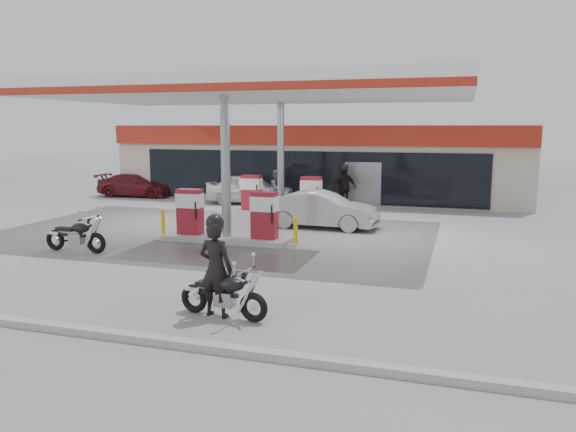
{
  "coord_description": "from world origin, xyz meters",
  "views": [
    {
      "loc": [
        7.81,
        -15.62,
        3.97
      ],
      "look_at": [
        2.61,
        0.8,
        1.2
      ],
      "focal_mm": 35.0,
      "sensor_mm": 36.0,
      "label": 1
    }
  ],
  "objects_px": {
    "sedan_white": "(250,189)",
    "parked_motorcycle": "(76,236)",
    "parked_car_left": "(136,185)",
    "attendant": "(277,188)",
    "hatchback_silver": "(322,210)",
    "biker_walking": "(344,187)",
    "main_motorcycle": "(225,296)",
    "pump_island_near": "(227,221)",
    "pump_island_far": "(281,200)",
    "biker_main": "(216,269)"
  },
  "relations": [
    {
      "from": "sedan_white",
      "to": "parked_motorcycle",
      "type": "bearing_deg",
      "value": 163.16
    },
    {
      "from": "parked_motorcycle",
      "to": "parked_car_left",
      "type": "bearing_deg",
      "value": 115.49
    },
    {
      "from": "attendant",
      "to": "parked_car_left",
      "type": "height_order",
      "value": "attendant"
    },
    {
      "from": "sedan_white",
      "to": "hatchback_silver",
      "type": "relative_size",
      "value": 1.03
    },
    {
      "from": "hatchback_silver",
      "to": "parked_car_left",
      "type": "distance_m",
      "value": 14.09
    },
    {
      "from": "hatchback_silver",
      "to": "biker_walking",
      "type": "bearing_deg",
      "value": 4.74
    },
    {
      "from": "main_motorcycle",
      "to": "pump_island_near",
      "type": "bearing_deg",
      "value": 120.39
    },
    {
      "from": "attendant",
      "to": "parked_car_left",
      "type": "relative_size",
      "value": 0.41
    },
    {
      "from": "pump_island_far",
      "to": "biker_walking",
      "type": "distance_m",
      "value": 3.78
    },
    {
      "from": "main_motorcycle",
      "to": "biker_walking",
      "type": "distance_m",
      "value": 16.32
    },
    {
      "from": "hatchback_silver",
      "to": "parked_motorcycle",
      "type": "bearing_deg",
      "value": 137.47
    },
    {
      "from": "biker_main",
      "to": "parked_motorcycle",
      "type": "height_order",
      "value": "biker_main"
    },
    {
      "from": "biker_walking",
      "to": "pump_island_far",
      "type": "bearing_deg",
      "value": -159.32
    },
    {
      "from": "pump_island_near",
      "to": "hatchback_silver",
      "type": "relative_size",
      "value": 1.17
    },
    {
      "from": "pump_island_far",
      "to": "parked_motorcycle",
      "type": "bearing_deg",
      "value": -113.3
    },
    {
      "from": "parked_motorcycle",
      "to": "hatchback_silver",
      "type": "distance_m",
      "value": 9.13
    },
    {
      "from": "parked_motorcycle",
      "to": "attendant",
      "type": "distance_m",
      "value": 12.11
    },
    {
      "from": "biker_main",
      "to": "hatchback_silver",
      "type": "bearing_deg",
      "value": -82.17
    },
    {
      "from": "hatchback_silver",
      "to": "biker_walking",
      "type": "xyz_separation_m",
      "value": [
        -0.27,
        5.51,
        0.3
      ]
    },
    {
      "from": "parked_motorcycle",
      "to": "hatchback_silver",
      "type": "xyz_separation_m",
      "value": [
        6.39,
        6.51,
        0.21
      ]
    },
    {
      "from": "pump_island_near",
      "to": "attendant",
      "type": "xyz_separation_m",
      "value": [
        -1.15,
        8.8,
        0.19
      ]
    },
    {
      "from": "parked_car_left",
      "to": "pump_island_near",
      "type": "bearing_deg",
      "value": -138.85
    },
    {
      "from": "pump_island_near",
      "to": "parked_motorcycle",
      "type": "relative_size",
      "value": 2.31
    },
    {
      "from": "biker_main",
      "to": "sedan_white",
      "type": "height_order",
      "value": "biker_main"
    },
    {
      "from": "biker_main",
      "to": "parked_car_left",
      "type": "xyz_separation_m",
      "value": [
        -12.95,
        17.24,
        -0.39
      ]
    },
    {
      "from": "pump_island_near",
      "to": "parked_motorcycle",
      "type": "distance_m",
      "value": 4.9
    },
    {
      "from": "pump_island_near",
      "to": "attendant",
      "type": "bearing_deg",
      "value": 97.44
    },
    {
      "from": "attendant",
      "to": "hatchback_silver",
      "type": "height_order",
      "value": "attendant"
    },
    {
      "from": "sedan_white",
      "to": "main_motorcycle",
      "type": "bearing_deg",
      "value": -171.83
    },
    {
      "from": "pump_island_far",
      "to": "sedan_white",
      "type": "relative_size",
      "value": 1.13
    },
    {
      "from": "hatchback_silver",
      "to": "parked_car_left",
      "type": "bearing_deg",
      "value": 64.52
    },
    {
      "from": "biker_main",
      "to": "parked_motorcycle",
      "type": "xyz_separation_m",
      "value": [
        -6.82,
        4.25,
        -0.52
      ]
    },
    {
      "from": "pump_island_near",
      "to": "hatchback_silver",
      "type": "xyz_separation_m",
      "value": [
        2.51,
        3.52,
        0.01
      ]
    },
    {
      "from": "attendant",
      "to": "main_motorcycle",
      "type": "bearing_deg",
      "value": -147.71
    },
    {
      "from": "main_motorcycle",
      "to": "attendant",
      "type": "relative_size",
      "value": 1.15
    },
    {
      "from": "attendant",
      "to": "biker_walking",
      "type": "height_order",
      "value": "biker_walking"
    },
    {
      "from": "pump_island_near",
      "to": "attendant",
      "type": "distance_m",
      "value": 8.88
    },
    {
      "from": "hatchback_silver",
      "to": "biker_walking",
      "type": "height_order",
      "value": "biker_walking"
    },
    {
      "from": "pump_island_near",
      "to": "sedan_white",
      "type": "height_order",
      "value": "pump_island_near"
    },
    {
      "from": "biker_main",
      "to": "biker_walking",
      "type": "height_order",
      "value": "biker_main"
    },
    {
      "from": "biker_main",
      "to": "biker_walking",
      "type": "distance_m",
      "value": 16.29
    },
    {
      "from": "pump_island_near",
      "to": "biker_main",
      "type": "relative_size",
      "value": 2.5
    },
    {
      "from": "attendant",
      "to": "biker_walking",
      "type": "distance_m",
      "value": 3.4
    },
    {
      "from": "biker_main",
      "to": "sedan_white",
      "type": "relative_size",
      "value": 0.45
    },
    {
      "from": "pump_island_near",
      "to": "biker_main",
      "type": "distance_m",
      "value": 7.83
    },
    {
      "from": "hatchback_silver",
      "to": "pump_island_near",
      "type": "bearing_deg",
      "value": 146.36
    },
    {
      "from": "main_motorcycle",
      "to": "sedan_white",
      "type": "bearing_deg",
      "value": 116.56
    },
    {
      "from": "attendant",
      "to": "biker_walking",
      "type": "relative_size",
      "value": 0.88
    },
    {
      "from": "pump_island_near",
      "to": "main_motorcycle",
      "type": "height_order",
      "value": "pump_island_near"
    },
    {
      "from": "sedan_white",
      "to": "biker_walking",
      "type": "relative_size",
      "value": 2.21
    }
  ]
}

